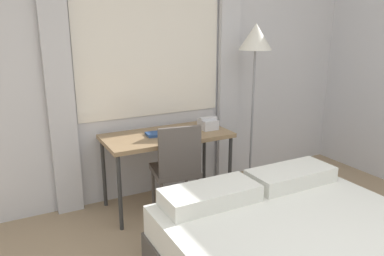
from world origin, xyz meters
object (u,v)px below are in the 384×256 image
(desk, at_px, (167,140))
(telephone, at_px, (208,124))
(desk_chair, at_px, (177,166))
(book, at_px, (157,134))
(standing_lamp, at_px, (255,48))

(desk, bearing_deg, telephone, -4.12)
(telephone, bearing_deg, desk_chair, -150.94)
(book, bearing_deg, telephone, -4.17)
(standing_lamp, distance_m, book, 1.33)
(desk, relative_size, telephone, 6.65)
(desk, bearing_deg, desk_chair, -97.72)
(desk, height_order, telephone, telephone)
(standing_lamp, relative_size, telephone, 9.68)
(desk, xyz_separation_m, desk_chair, (-0.04, -0.30, -0.16))
(desk_chair, bearing_deg, desk, 91.60)
(desk_chair, relative_size, book, 4.27)
(desk_chair, bearing_deg, book, 109.69)
(standing_lamp, distance_m, telephone, 0.91)
(desk, distance_m, standing_lamp, 1.30)
(telephone, distance_m, book, 0.54)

